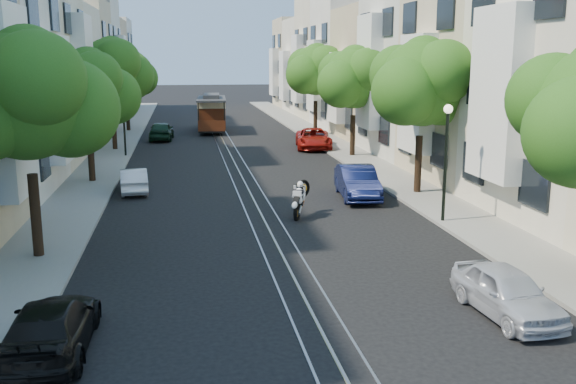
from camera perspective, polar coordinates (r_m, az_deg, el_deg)
name	(u,v)px	position (r m, az deg, el deg)	size (l,w,h in m)	color
ground	(224,142)	(45.69, -5.69, 4.41)	(200.00, 200.00, 0.00)	black
sidewalk_east	(324,139)	(46.70, 3.24, 4.69)	(2.50, 80.00, 0.12)	gray
sidewalk_west	(119,144)	(45.81, -14.81, 4.17)	(2.50, 80.00, 0.12)	gray
rail_left	(216,142)	(45.66, -6.39, 4.40)	(0.06, 80.00, 0.02)	gray
rail_slot	(224,142)	(45.69, -5.69, 4.42)	(0.06, 80.00, 0.02)	gray
rail_right	(232,142)	(45.73, -5.01, 4.44)	(0.06, 80.00, 0.02)	gray
lane_line	(224,142)	(45.69, -5.69, 4.42)	(0.08, 80.00, 0.01)	tan
townhouses_east	(388,67)	(47.48, 8.89, 10.88)	(7.75, 72.00, 12.00)	beige
townhouses_west	(43,70)	(46.04, -20.97, 10.10)	(7.75, 72.00, 11.76)	silver
tree_e_b	(423,85)	(28.10, 11.92, 9.28)	(4.93, 4.08, 6.68)	black
tree_e_c	(355,80)	(38.57, 5.96, 9.90)	(4.84, 3.99, 6.52)	black
tree_e_d	(317,71)	(49.26, 2.56, 10.67)	(5.01, 4.16, 6.85)	black
tree_w_a	(28,99)	(19.71, -22.10, 7.69)	(4.93, 4.08, 6.68)	black
tree_w_b	(88,90)	(31.53, -17.35, 8.65)	(4.72, 3.87, 6.27)	black
tree_w_c	(112,71)	(42.42, -15.39, 10.36)	(5.13, 4.28, 7.09)	black
tree_w_d	(127,74)	(53.39, -14.16, 10.14)	(4.84, 3.99, 6.52)	black
lamp_east	(446,145)	(23.31, 13.90, 4.05)	(0.32, 0.32, 4.16)	black
lamp_west	(123,110)	(39.49, -14.43, 7.09)	(0.32, 0.32, 4.16)	black
sportbike_rider	(299,197)	(23.97, 1.03, -0.45)	(0.98, 1.68, 1.37)	black
cable_car	(212,111)	(52.59, -6.79, 7.14)	(2.62, 7.25, 2.74)	black
parked_car_e_near	(507,292)	(15.78, 18.87, -8.41)	(1.36, 3.39, 1.16)	silver
parked_car_e_mid	(357,182)	(27.42, 6.17, 0.88)	(1.45, 4.16, 1.37)	#0B123A
parked_car_e_far	(314,139)	(42.25, 2.29, 4.77)	(2.21, 4.78, 1.33)	maroon
parked_car_w_near	(51,327)	(14.00, -20.32, -11.21)	(1.58, 3.88, 1.13)	black
parked_car_w_mid	(134,180)	(29.26, -13.55, 1.02)	(1.14, 3.26, 1.08)	silver
parked_car_w_far	(161,131)	(47.55, -11.19, 5.37)	(1.62, 4.01, 1.37)	black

